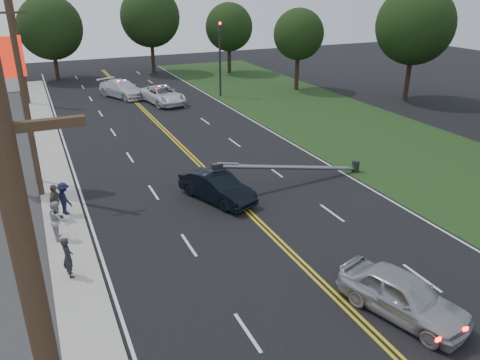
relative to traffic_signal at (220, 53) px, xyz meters
name	(u,v)px	position (x,y,z in m)	size (l,w,h in m)	color
ground	(312,273)	(-8.30, -30.00, -4.21)	(120.00, 120.00, 0.00)	black
sidewalk	(62,207)	(-16.70, -20.00, -4.15)	(1.80, 70.00, 0.12)	#ADA79C
grass_verge	(402,149)	(5.20, -20.00, -4.20)	(12.00, 80.00, 0.01)	#163414
centerline_yellow	(217,181)	(-8.30, -20.00, -4.19)	(0.36, 80.00, 0.00)	gold
traffic_signal	(220,53)	(0.00, 0.00, 0.00)	(0.28, 0.41, 7.05)	#2D2D30
fallen_streetlight	(299,167)	(-4.11, -22.00, -3.29)	(9.36, 0.44, 1.91)	#2D2D30
utility_pole_mid	(25,102)	(-17.50, -18.00, 0.88)	(1.60, 0.28, 10.00)	#382619
utility_pole_far	(19,48)	(-17.50, 4.00, 0.88)	(1.60, 0.28, 10.00)	#382619
tree_6	(50,28)	(-14.07, 15.48, 1.57)	(7.03, 7.03, 9.30)	black
tree_7	(150,17)	(-2.73, 15.48, 2.37)	(7.08, 7.08, 10.13)	black
tree_8	(229,27)	(5.83, 11.45, 1.24)	(5.68, 5.68, 8.30)	black
tree_9	(299,34)	(8.36, -0.55, 1.40)	(5.07, 5.07, 8.16)	black
tree_13	(415,25)	(15.54, -8.86, 2.63)	(7.04, 7.04, 10.37)	black
crashed_sedan	(217,187)	(-9.20, -22.26, -3.47)	(1.56, 4.46, 1.47)	black
waiting_sedan	(403,295)	(-6.83, -33.28, -3.44)	(1.82, 4.51, 1.54)	#A5A6AD
emergency_a	(163,95)	(-6.04, -0.70, -3.42)	(2.61, 5.66, 1.57)	silver
emergency_b	(122,89)	(-8.97, 3.39, -3.38)	(2.30, 5.67, 1.64)	silver
bystander_a	(68,257)	(-16.90, -26.49, -3.26)	(0.60, 0.39, 1.65)	#222329
bystander_b	(58,220)	(-17.00, -23.27, -3.20)	(0.86, 0.67, 1.76)	#A1A0A4
bystander_c	(64,198)	(-16.53, -20.93, -3.28)	(1.04, 0.60, 1.61)	#161838
bystander_d	(55,202)	(-16.97, -21.37, -3.20)	(1.03, 0.43, 1.77)	#5F504C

